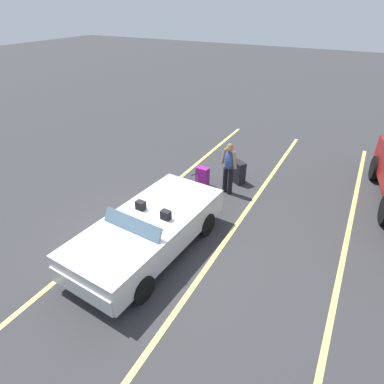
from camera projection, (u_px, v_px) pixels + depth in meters
name	position (u px, v px, depth m)	size (l,w,h in m)	color
ground_plane	(150.00, 250.00, 7.87)	(80.00, 80.00, 0.00)	#333335
lot_line_near	(112.00, 235.00, 8.37)	(18.00, 0.12, 0.01)	#EAE066
lot_line_mid	(205.00, 270.00, 7.27)	(18.00, 0.12, 0.01)	#EAE066
lot_line_far	(331.00, 319.00, 6.17)	(18.00, 0.12, 0.01)	#EAE066
convertible_car	(143.00, 235.00, 7.42)	(4.25, 2.05, 1.24)	silver
suitcase_large_black	(238.00, 172.00, 10.59)	(0.48, 0.56, 0.74)	black
suitcase_medium_bright	(203.00, 176.00, 10.46)	(0.27, 0.42, 0.62)	#991E8C
suitcase_small_carryon	(195.00, 192.00, 9.71)	(0.39, 0.37, 0.84)	#991E8C
traveler_person	(229.00, 166.00, 9.72)	(0.31, 0.60, 1.65)	black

